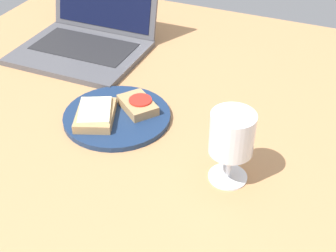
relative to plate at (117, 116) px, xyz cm
name	(u,v)px	position (x,y,z in cm)	size (l,w,h in cm)	color
wooden_table	(152,144)	(9.86, -3.35, -2.11)	(140.00, 140.00, 3.00)	#B27F51
plate	(117,116)	(0.00, 0.00, 0.00)	(23.49, 23.49, 1.21)	navy
sandwich_with_tomato	(138,104)	(3.39, 3.71, 1.80)	(10.94, 10.37, 2.47)	#A88456
sandwich_with_cheese	(95,115)	(-3.33, -3.64, 1.83)	(11.34, 13.30, 2.60)	#A88456
wine_glass	(232,137)	(28.02, -8.50, 8.97)	(8.04, 8.04, 14.38)	white
laptop	(87,36)	(-23.14, 26.48, 3.09)	(32.89, 30.78, 20.00)	#4C4C51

